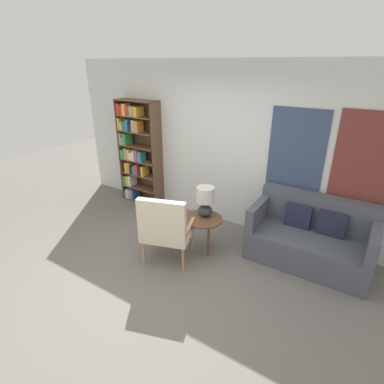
{
  "coord_description": "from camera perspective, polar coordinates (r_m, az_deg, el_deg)",
  "views": [
    {
      "loc": [
        2.12,
        -2.35,
        2.64
      ],
      "look_at": [
        -0.03,
        1.02,
        0.9
      ],
      "focal_mm": 28.0,
      "sensor_mm": 36.0,
      "label": 1
    }
  ],
  "objects": [
    {
      "name": "wall_back",
      "position": [
        5.01,
        7.22,
        8.46
      ],
      "size": [
        6.4,
        0.08,
        2.7
      ],
      "color": "silver",
      "rests_on": "ground_plane"
    },
    {
      "name": "bookshelf",
      "position": [
        5.99,
        -10.54,
        7.72
      ],
      "size": [
        0.88,
        0.3,
        2.01
      ],
      "color": "brown",
      "rests_on": "ground_plane"
    },
    {
      "name": "table_lamp",
      "position": [
        4.32,
        2.55,
        -1.57
      ],
      "size": [
        0.26,
        0.26,
        0.45
      ],
      "color": "#2D2D33",
      "rests_on": "side_table"
    },
    {
      "name": "armchair",
      "position": [
        4.11,
        -5.18,
        -6.65
      ],
      "size": [
        0.8,
        0.76,
        1.02
      ],
      "color": "tan",
      "rests_on": "ground_plane"
    },
    {
      "name": "side_table",
      "position": [
        4.39,
        2.1,
        -5.61
      ],
      "size": [
        0.56,
        0.56,
        0.56
      ],
      "color": "brown",
      "rests_on": "ground_plane"
    },
    {
      "name": "couch",
      "position": [
        4.6,
        21.55,
        -8.2
      ],
      "size": [
        1.61,
        0.84,
        0.92
      ],
      "color": "#474C56",
      "rests_on": "ground_plane"
    },
    {
      "name": "ground_plane",
      "position": [
        4.12,
        -7.6,
        -16.52
      ],
      "size": [
        14.0,
        14.0,
        0.0
      ],
      "primitive_type": "plane",
      "color": "#66605B"
    }
  ]
}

